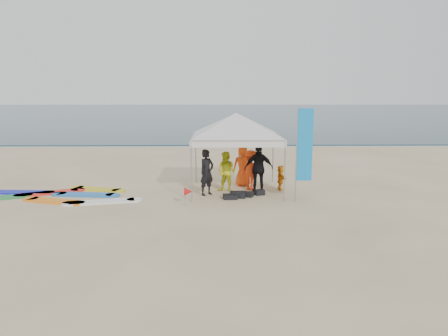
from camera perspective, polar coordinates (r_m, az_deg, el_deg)
ground at (r=13.15m, az=-4.15°, el=-7.18°), size 120.00×120.00×0.00m
ocean at (r=72.63m, az=-1.51°, el=7.13°), size 160.00×84.00×0.08m
shoreline_foam at (r=30.98m, az=-2.28°, el=2.92°), size 160.00×1.20×0.01m
person_black_a at (r=16.36m, az=-2.26°, el=-0.57°), size 0.75×0.73×1.73m
person_yellow at (r=16.85m, az=0.34°, el=-0.52°), size 0.94×0.85×1.58m
person_orange_a at (r=17.25m, az=3.55°, el=-0.28°), size 1.16×1.10×1.58m
person_black_b at (r=16.78m, az=4.57°, el=-0.07°), size 1.10×0.46×1.88m
person_orange_b at (r=17.94m, az=2.48°, el=0.28°), size 0.84×0.58×1.67m
person_seated at (r=17.39m, az=7.41°, el=-1.25°), size 0.38×0.94×0.99m
canopy_tent at (r=16.67m, az=1.62°, el=7.19°), size 4.64×4.64×3.50m
feather_flag at (r=15.39m, az=10.41°, el=2.84°), size 0.57×0.04×3.39m
marker_pennant at (r=14.94m, az=-4.69°, el=-3.09°), size 0.28×0.28×0.64m
gear_pile at (r=16.15m, az=2.25°, el=-3.51°), size 1.61×0.99×0.22m
surfboard_spread at (r=17.41m, az=-20.81°, el=-3.38°), size 5.97×3.02×0.07m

